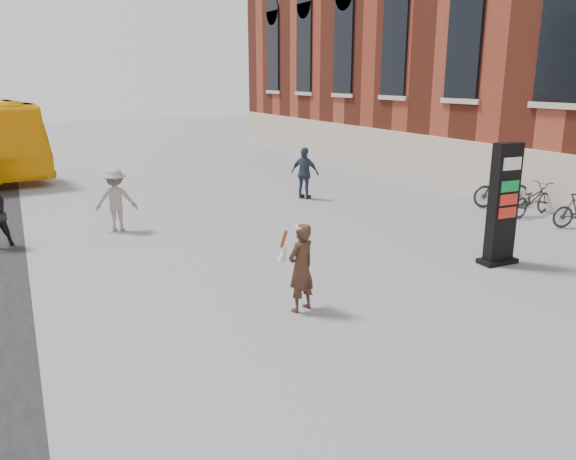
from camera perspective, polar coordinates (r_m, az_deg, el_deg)
name	(u,v)px	position (r m, az deg, el deg)	size (l,w,h in m)	color
ground	(350,310)	(9.96, 6.37, -8.10)	(100.00, 100.00, 0.00)	#9E9EA3
info_pylon	(503,205)	(12.82, 20.99, 2.42)	(0.85, 0.45, 2.63)	black
woman	(301,267)	(9.62, 1.29, -3.73)	(0.72, 0.69, 1.56)	#362117
pedestrian_b	(116,200)	(15.48, -17.08, 2.96)	(1.07, 0.62, 1.66)	gray
pedestrian_c	(305,173)	(18.86, 1.72, 5.79)	(1.01, 0.42, 1.72)	#2E3C4D
bike_6	(532,199)	(18.04, 23.58, 2.89)	(0.64, 1.84, 0.96)	#27272F
bike_7	(502,190)	(18.80, 20.92, 3.83)	(0.52, 1.86, 1.12)	#27272F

